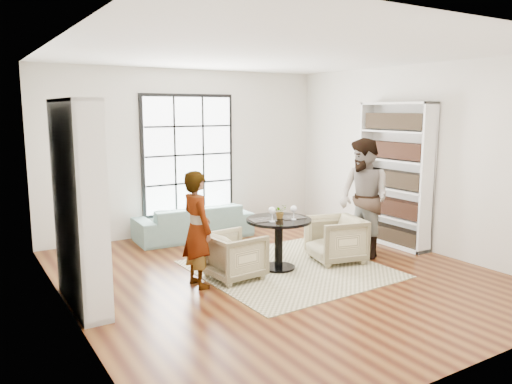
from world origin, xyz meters
TOP-DOWN VIEW (x-y plane):
  - ground at (0.00, 0.00)m, footprint 6.00×6.00m
  - room_shell at (0.00, 0.54)m, footprint 6.00×6.01m
  - rug at (0.27, 0.10)m, footprint 2.57×2.57m
  - pedestal_table at (0.14, 0.19)m, footprint 0.93×0.93m
  - sofa at (-0.16, 2.45)m, footprint 2.09×0.90m
  - armchair_left at (-0.59, 0.18)m, footprint 0.76×0.74m
  - armchair_right at (1.08, 0.04)m, footprint 0.90×0.89m
  - person_left at (-1.14, 0.18)m, footprint 0.39×0.57m
  - person_right at (1.63, 0.04)m, footprint 0.70×0.90m
  - placemat_left at (-0.10, 0.24)m, footprint 0.38×0.31m
  - placemat_right at (0.35, 0.16)m, footprint 0.38×0.31m
  - cutlery_left at (-0.10, 0.24)m, footprint 0.17×0.24m
  - cutlery_right at (0.35, 0.16)m, footprint 0.17×0.24m
  - wine_glass_left at (-0.04, 0.08)m, footprint 0.10×0.10m
  - wine_glass_right at (0.29, 0.05)m, footprint 0.09×0.09m
  - flower_centerpiece at (0.18, 0.21)m, footprint 0.18×0.16m

SIDE VIEW (x-z plane):
  - ground at x=0.00m, z-range 0.00..0.00m
  - rug at x=0.27m, z-range 0.00..0.01m
  - sofa at x=-0.16m, z-range 0.00..0.60m
  - armchair_left at x=-0.59m, z-range 0.00..0.64m
  - armchair_right at x=1.08m, z-range 0.00..0.69m
  - pedestal_table at x=0.14m, z-range 0.17..0.91m
  - placemat_left at x=-0.10m, z-range 0.74..0.75m
  - placemat_right at x=0.35m, z-range 0.74..0.75m
  - cutlery_left at x=-0.10m, z-range 0.75..0.76m
  - cutlery_right at x=0.35m, z-range 0.75..0.76m
  - person_left at x=-1.14m, z-range 0.00..1.52m
  - flower_centerpiece at x=0.18m, z-range 0.74..0.94m
  - wine_glass_right at x=0.29m, z-range 0.79..0.99m
  - wine_glass_left at x=-0.04m, z-range 0.79..1.00m
  - person_right at x=1.63m, z-range 0.00..1.85m
  - room_shell at x=0.00m, z-range -1.74..4.26m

